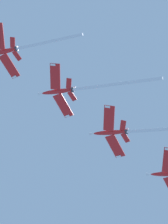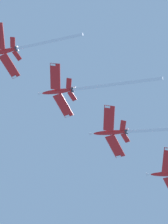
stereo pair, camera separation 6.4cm
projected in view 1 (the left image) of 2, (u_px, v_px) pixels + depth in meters
name	position (u px, v px, depth m)	size (l,w,h in m)	color
jet_lead	(16.00, 49.00, 115.23)	(28.45, 26.62, 13.83)	red
jet_second	(79.00, 89.00, 113.74)	(32.10, 30.45, 15.81)	red
jet_third	(135.00, 131.00, 112.53)	(31.90, 30.51, 15.68)	red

